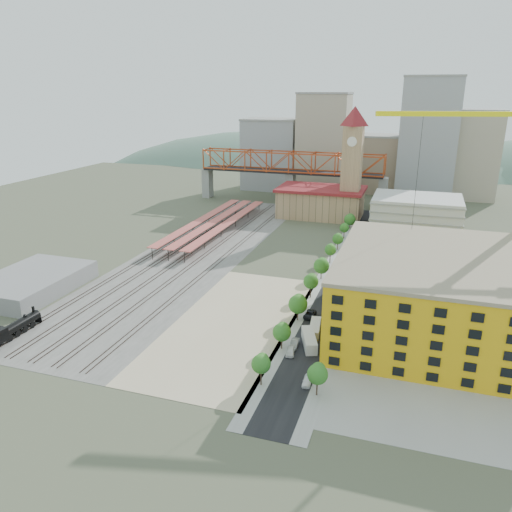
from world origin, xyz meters
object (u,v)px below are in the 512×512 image
(locomotive, at_px, (10,331))
(site_trailer_b, at_px, (315,329))
(construction_building, at_px, (435,293))
(car_0, at_px, (291,351))
(site_trailer_a, at_px, (309,340))
(site_trailer_c, at_px, (329,298))
(clock_tower, at_px, (353,154))
(site_trailer_d, at_px, (334,288))

(locomotive, relative_size, site_trailer_b, 2.36)
(construction_building, xyz_separation_m, locomotive, (-92.00, -34.97, -7.50))
(locomotive, distance_m, car_0, 64.38)
(site_trailer_a, bearing_deg, car_0, -139.69)
(construction_building, distance_m, site_trailer_a, 31.93)
(site_trailer_c, xyz_separation_m, car_0, (-3.00, -30.11, -0.62))
(site_trailer_b, xyz_separation_m, car_0, (-3.00, -11.34, -0.42))
(clock_tower, distance_m, site_trailer_a, 120.10)
(site_trailer_a, height_order, site_trailer_b, site_trailer_a)
(locomotive, distance_m, site_trailer_b, 70.43)
(construction_building, bearing_deg, locomotive, -159.19)
(clock_tower, relative_size, locomotive, 2.54)
(construction_building, relative_size, locomotive, 2.47)
(locomotive, distance_m, site_trailer_d, 83.17)
(site_trailer_c, height_order, site_trailer_d, site_trailer_c)
(site_trailer_c, distance_m, car_0, 30.27)
(site_trailer_a, relative_size, site_trailer_c, 0.95)
(site_trailer_a, bearing_deg, locomotive, 176.43)
(site_trailer_a, distance_m, site_trailer_c, 25.05)
(construction_building, bearing_deg, site_trailer_b, -158.20)
(clock_tower, height_order, car_0, clock_tower)
(construction_building, height_order, locomotive, construction_building)
(clock_tower, relative_size, site_trailer_c, 5.13)
(site_trailer_b, bearing_deg, car_0, -111.99)
(locomotive, distance_m, site_trailer_a, 68.49)
(construction_building, relative_size, site_trailer_b, 5.84)
(site_trailer_d, bearing_deg, car_0, -85.22)
(locomotive, bearing_deg, clock_tower, 66.74)
(construction_building, bearing_deg, clock_tower, 108.78)
(site_trailer_c, bearing_deg, site_trailer_d, 78.29)
(clock_tower, distance_m, construction_building, 107.36)
(clock_tower, distance_m, site_trailer_d, 89.06)
(site_trailer_d, relative_size, car_0, 2.08)
(locomotive, height_order, car_0, locomotive)
(clock_tower, height_order, site_trailer_b, clock_tower)
(clock_tower, relative_size, car_0, 11.54)
(construction_building, distance_m, site_trailer_c, 28.47)
(site_trailer_b, xyz_separation_m, site_trailer_c, (0.00, 18.78, 0.20))
(site_trailer_a, relative_size, site_trailer_d, 1.03)
(site_trailer_c, bearing_deg, construction_building, -29.57)
(locomotive, height_order, site_trailer_d, locomotive)
(construction_building, relative_size, site_trailer_c, 4.99)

